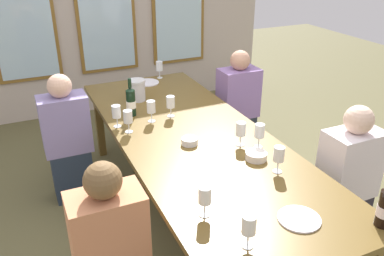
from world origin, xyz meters
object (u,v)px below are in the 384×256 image
Objects in this scene: metal_pitcher at (137,90)px; seated_person_1 at (238,108)px; seated_person_3 at (346,184)px; white_plate_1 at (299,219)px; wine_glass_2 at (151,108)px; wine_glass_4 at (279,155)px; tasting_bowl_1 at (256,156)px; white_plate_0 at (147,83)px; wine_glass_3 at (171,102)px; seated_person_0 at (68,142)px; wine_glass_1 at (249,226)px; wine_glass_6 at (159,67)px; wine_glass_8 at (260,132)px; wine_glass_5 at (116,112)px; wine_glass_7 at (128,118)px; dining_table at (194,143)px; wine_glass_0 at (241,129)px; tasting_bowl_0 at (190,141)px; wine_bottle_0 at (131,102)px; wine_glass_9 at (205,196)px.

metal_pitcher is 1.04m from seated_person_1.
white_plate_1 is at bearing -152.38° from seated_person_3.
wine_glass_2 and wine_glass_4 have the same top height.
metal_pitcher is 1.39m from tasting_bowl_1.
white_plate_0 is 1.35× the size of wine_glass_4.
wine_glass_4 is at bearing -74.78° from wine_glass_3.
seated_person_0 is at bearing -148.58° from white_plate_0.
wine_glass_1 is 2.57m from wine_glass_6.
seated_person_0 reaches higher than wine_glass_8.
wine_glass_1 is at bearing -82.00° from wine_glass_5.
wine_glass_3 is 0.42m from wine_glass_7.
dining_table is 1.11m from seated_person_3.
wine_glass_8 reaches higher than dining_table.
dining_table is 0.54m from tasting_bowl_1.
wine_glass_8 is at bearing -42.42° from seated_person_0.
seated_person_1 is at bearing 68.63° from white_plate_1.
seated_person_0 is at bearing 138.74° from seated_person_3.
wine_glass_5 is 1.00× the size of wine_glass_8.
dining_table is at bearing -92.89° from white_plate_0.
metal_pitcher is at bearing 109.64° from wine_glass_0.
seated_person_0 is at bearing 131.52° from wine_glass_7.
wine_glass_2 is 0.16× the size of seated_person_3.
metal_pitcher is 0.96m from tasting_bowl_0.
dining_table is 0.74m from wine_glass_4.
wine_glass_7 is (-0.65, 0.74, 0.09)m from tasting_bowl_1.
wine_glass_5 is (-0.16, -0.17, 0.00)m from wine_bottle_0.
wine_glass_9 is at bearing -172.95° from seated_person_3.
wine_bottle_0 reaches higher than wine_glass_0.
metal_pitcher is 1.09× the size of wine_glass_1.
wine_glass_4 is (0.27, -0.67, 0.17)m from dining_table.
seated_person_0 reaches higher than wine_bottle_0.
wine_bottle_0 is at bearing 123.56° from wine_glass_0.
wine_glass_2 and wine_glass_3 have the same top height.
wine_glass_2 is 1.14m from wine_glass_4.
dining_table is 16.51× the size of wine_glass_1.
wine_glass_5 and wine_glass_6 have the same top height.
white_plate_1 is 0.20× the size of seated_person_0.
wine_glass_3 reaches higher than dining_table.
white_plate_0 is 1.35× the size of wine_glass_2.
wine_glass_7 is at bearing 141.21° from wine_glass_0.
white_plate_0 is at bearing 82.57° from wine_glass_1.
wine_glass_3 is 1.00× the size of wine_glass_8.
wine_glass_4 is 1.15m from wine_glass_7.
wine_glass_9 is (-0.57, -2.23, 0.00)m from wine_glass_6.
white_plate_1 is 0.51m from wine_glass_9.
wine_glass_0 is 0.96m from wine_glass_5.
white_plate_0 is at bearing 96.48° from wine_glass_0.
wine_glass_2 is at bearing 116.91° from tasting_bowl_1.
wine_glass_8 is at bearing -54.25° from wine_bottle_0.
wine_glass_5 is (-0.57, 1.49, 0.12)m from white_plate_1.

